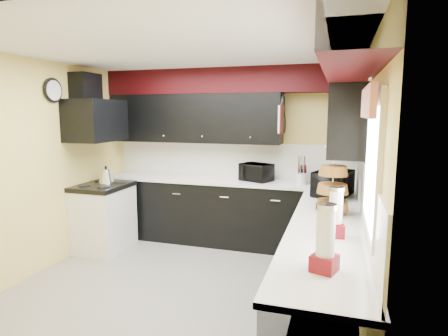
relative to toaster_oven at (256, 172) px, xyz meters
name	(u,v)px	position (x,y,z in m)	size (l,w,h in m)	color
ground	(183,287)	(-0.47, -1.52, -1.06)	(3.60, 3.60, 0.00)	gray
wall_back	(230,155)	(-0.47, 0.28, 0.19)	(3.60, 0.06, 2.50)	#E0C666
wall_right	(365,184)	(1.33, -1.52, 0.19)	(0.06, 3.60, 2.50)	#E0C666
wall_left	(41,167)	(-2.27, -1.52, 0.19)	(0.06, 3.60, 2.50)	#E0C666
ceiling	(179,50)	(-0.47, -1.52, 1.44)	(3.60, 3.60, 0.06)	white
cab_back	(224,212)	(-0.47, -0.02, -0.61)	(3.60, 0.60, 0.90)	black
cab_right	(326,277)	(1.03, -1.82, -0.61)	(0.60, 3.00, 0.90)	black
counter_back	(224,181)	(-0.47, -0.02, -0.14)	(3.62, 0.64, 0.04)	white
counter_right	(328,226)	(1.03, -1.82, -0.14)	(0.64, 3.02, 0.04)	white
splash_back	(229,160)	(-0.47, 0.27, 0.13)	(3.60, 0.02, 0.50)	white
splash_right	(364,190)	(1.32, -1.52, 0.13)	(0.02, 3.60, 0.50)	white
upper_back	(194,118)	(-0.97, 0.11, 0.74)	(2.60, 0.35, 0.70)	black
upper_right	(346,120)	(1.16, -0.62, 0.74)	(0.35, 1.80, 0.70)	black
soffit_back	(226,81)	(-0.47, 0.10, 1.26)	(3.60, 0.36, 0.35)	black
soffit_right	(350,59)	(1.15, -1.70, 1.26)	(0.36, 3.24, 0.35)	black
stove	(104,219)	(-1.97, -0.77, -0.63)	(0.60, 0.75, 0.86)	white
cooktop	(102,186)	(-1.97, -0.77, -0.17)	(0.62, 0.77, 0.06)	black
hood	(96,121)	(-2.02, -0.77, 0.72)	(0.50, 0.78, 0.55)	black
hood_duct	(86,89)	(-2.15, -0.77, 1.14)	(0.24, 0.40, 0.40)	black
window	(374,164)	(1.32, -2.42, 0.49)	(0.03, 0.86, 0.96)	white
valance	(368,102)	(1.26, -2.42, 0.89)	(0.04, 0.88, 0.20)	red
pan_top	(283,104)	(0.35, 0.03, 0.94)	(0.03, 0.22, 0.40)	black
pan_mid	(281,123)	(0.35, -0.10, 0.69)	(0.03, 0.28, 0.46)	black
pan_low	(284,125)	(0.35, 0.16, 0.66)	(0.03, 0.24, 0.42)	black
cut_board	(281,119)	(0.36, -0.22, 0.74)	(0.03, 0.26, 0.35)	white
baskets	(333,188)	(1.05, -1.47, 0.12)	(0.27, 0.27, 0.50)	brown
clock	(53,90)	(-2.24, -1.27, 1.09)	(0.03, 0.30, 0.30)	black
deco_plate	(371,65)	(1.30, -1.87, 1.19)	(0.03, 0.24, 0.24)	white
toaster_oven	(256,172)	(0.00, 0.00, 0.00)	(0.42, 0.35, 0.24)	black
microwave	(333,183)	(1.05, -0.66, 0.02)	(0.52, 0.35, 0.29)	black
utensil_crock	(301,179)	(0.63, -0.08, -0.05)	(0.14, 0.14, 0.15)	silver
knife_block	(302,174)	(0.63, 0.04, -0.01)	(0.10, 0.14, 0.23)	black
kettle	(106,176)	(-1.98, -0.65, -0.05)	(0.21, 0.21, 0.19)	silver
dispenser_a	(336,214)	(1.09, -2.16, 0.06)	(0.13, 0.13, 0.35)	#5E060B
dispenser_b	(325,240)	(1.04, -2.84, 0.07)	(0.14, 0.14, 0.39)	#6B060E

